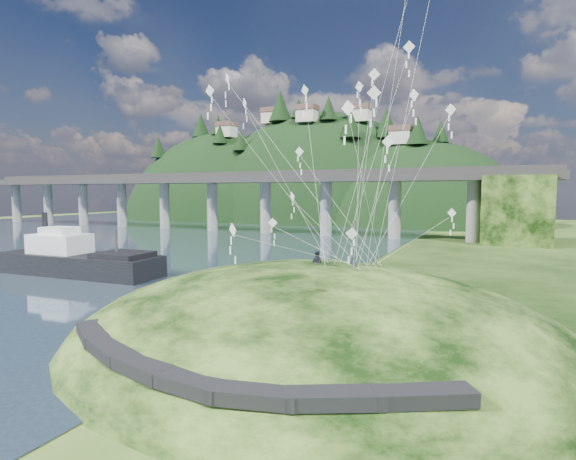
% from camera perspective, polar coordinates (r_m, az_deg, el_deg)
% --- Properties ---
extents(ground, '(320.00, 320.00, 0.00)m').
position_cam_1_polar(ground, '(33.59, -10.85, -12.54)').
color(ground, black).
rests_on(ground, ground).
extents(grass_hill, '(36.00, 32.00, 13.00)m').
position_cam_1_polar(grass_hill, '(32.08, 3.58, -16.15)').
color(grass_hill, black).
rests_on(grass_hill, ground).
extents(footpath, '(22.29, 5.84, 0.83)m').
position_cam_1_polar(footpath, '(21.33, -10.04, -17.00)').
color(footpath, black).
rests_on(footpath, ground).
extents(bridge, '(160.00, 11.00, 15.00)m').
position_cam_1_polar(bridge, '(106.14, -0.19, 4.72)').
color(bridge, '#2D2B2B').
rests_on(bridge, ground).
extents(far_ridge, '(153.00, 70.00, 94.50)m').
position_cam_1_polar(far_ridge, '(161.65, 2.23, -1.31)').
color(far_ridge, black).
rests_on(far_ridge, ground).
extents(work_barge, '(21.65, 7.08, 7.47)m').
position_cam_1_polar(work_barge, '(60.00, -25.30, -3.38)').
color(work_barge, black).
rests_on(work_barge, ground).
extents(wooden_dock, '(13.47, 2.50, 0.96)m').
position_cam_1_polar(wooden_dock, '(42.78, -11.23, -8.16)').
color(wooden_dock, '#372316').
rests_on(wooden_dock, ground).
extents(kite_flyers, '(3.64, 1.10, 1.76)m').
position_cam_1_polar(kite_flyers, '(31.77, 4.80, -2.76)').
color(kite_flyers, '#252631').
rests_on(kite_flyers, ground).
extents(kite_swarm, '(17.57, 17.82, 21.72)m').
position_cam_1_polar(kite_swarm, '(33.31, 7.65, 15.82)').
color(kite_swarm, white).
rests_on(kite_swarm, ground).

